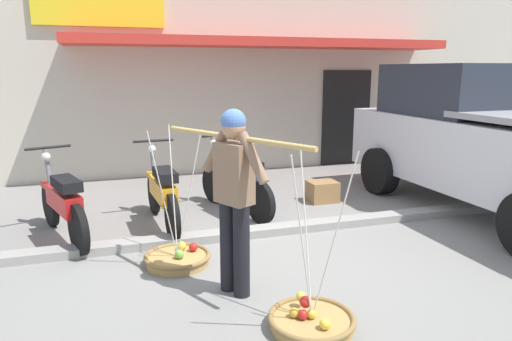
{
  "coord_description": "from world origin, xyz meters",
  "views": [
    {
      "loc": [
        -1.44,
        -4.52,
        2.03
      ],
      "look_at": [
        0.19,
        0.6,
        0.85
      ],
      "focal_mm": 32.66,
      "sensor_mm": 36.0,
      "label": 1
    }
  ],
  "objects": [
    {
      "name": "storefront_building",
      "position": [
        1.47,
        6.9,
        2.1
      ],
      "size": [
        13.0,
        6.0,
        4.2
      ],
      "color": "beige",
      "rests_on": "ground"
    },
    {
      "name": "ground_plane",
      "position": [
        0.0,
        0.0,
        0.0
      ],
      "size": [
        90.0,
        90.0,
        0.0
      ],
      "primitive_type": "plane",
      "color": "gray"
    },
    {
      "name": "fruit_vendor",
      "position": [
        -0.42,
        -0.67,
        0.98
      ],
      "size": [
        0.87,
        1.6,
        1.7
      ],
      "color": "black",
      "rests_on": "ground"
    },
    {
      "name": "fruit_basket_right_side",
      "position": [
        -0.83,
        0.12,
        0.07
      ],
      "size": [
        0.7,
        0.7,
        1.45
      ],
      "color": "#B2894C",
      "rests_on": "ground"
    },
    {
      "name": "parked_truck",
      "position": [
        3.75,
        0.7,
        1.03
      ],
      "size": [
        2.22,
        4.75,
        2.1
      ],
      "color": "silver",
      "rests_on": "ground"
    },
    {
      "name": "motorcycle_second_in_row",
      "position": [
        -0.83,
        1.4,
        0.45
      ],
      "size": [
        0.54,
        1.82,
        1.09
      ],
      "color": "black",
      "rests_on": "ground"
    },
    {
      "name": "wooden_crate",
      "position": [
        1.67,
        1.84,
        0.16
      ],
      "size": [
        0.44,
        0.36,
        0.32
      ],
      "primitive_type": "cube",
      "color": "olive",
      "rests_on": "ground"
    },
    {
      "name": "motorcycle_third_in_row",
      "position": [
        0.24,
        1.68,
        0.45
      ],
      "size": [
        0.7,
        1.76,
        1.09
      ],
      "color": "black",
      "rests_on": "ground"
    },
    {
      "name": "fruit_basket_left_side",
      "position": [
        -0.0,
        -1.46,
        0.08
      ],
      "size": [
        0.7,
        0.7,
        1.45
      ],
      "color": "#B2894C",
      "rests_on": "ground"
    },
    {
      "name": "motorcycle_nearest_shop",
      "position": [
        -2.02,
        1.26,
        0.45
      ],
      "size": [
        0.74,
        1.75,
        1.09
      ],
      "color": "black",
      "rests_on": "ground"
    },
    {
      "name": "sidewalk_curb",
      "position": [
        0.0,
        0.7,
        0.05
      ],
      "size": [
        20.0,
        0.24,
        0.1
      ],
      "primitive_type": "cube",
      "color": "gray",
      "rests_on": "ground"
    }
  ]
}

